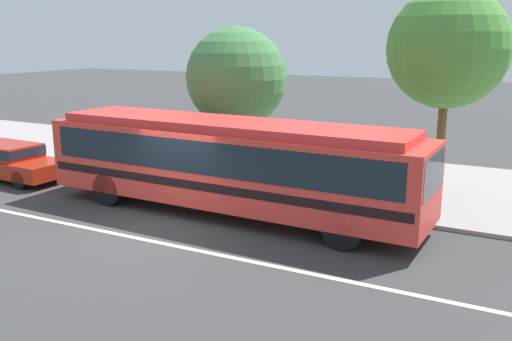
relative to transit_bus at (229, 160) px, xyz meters
The scene contains 10 objects.
ground_plane 2.78m from the transit_bus, 114.60° to the right, with size 120.00×120.00×0.00m, color #3A3A3B.
sidewalk_slab 5.65m from the transit_bus, 100.03° to the left, with size 60.00×8.00×0.12m, color #9B9191.
lane_stripe_center 3.41m from the transit_bus, 108.27° to the right, with size 56.00×0.16×0.01m, color silver.
transit_bus is the anchor object (origin of this frame).
sedan_behind_bus 9.31m from the transit_bus, behind, with size 4.76×1.91×1.29m.
pedestrian_waiting_near_sign 4.42m from the transit_bus, 144.56° to the left, with size 0.37×0.37×1.69m.
pedestrian_walking_along_curb 3.59m from the transit_bus, 31.63° to the left, with size 0.43×0.43×1.70m.
bus_stop_sign 3.80m from the transit_bus, 26.95° to the left, with size 0.08×0.44×2.37m.
street_tree_near_stop 4.60m from the transit_bus, 116.39° to the left, with size 3.52×3.52×5.28m.
street_tree_mid_block 7.50m from the transit_bus, 42.66° to the left, with size 3.68×3.68×6.42m.
Camera 1 is at (8.83, -11.36, 5.00)m, focal length 39.19 mm.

